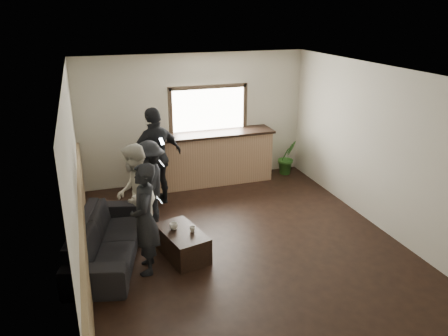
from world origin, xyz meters
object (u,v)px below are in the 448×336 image
object	(u,v)px
person_d	(156,157)
person_a	(145,219)
cup_a	(174,226)
bar_counter	(212,155)
coffee_table	(182,243)
person_b	(135,195)
potted_plant	(287,157)
cup_b	(192,229)
person_c	(150,182)
sofa	(107,239)

from	to	relation	value
person_d	person_a	bearing A→B (deg)	52.56
cup_a	person_a	distance (m)	0.68
bar_counter	person_a	world-z (taller)	bar_counter
coffee_table	person_a	bearing A→B (deg)	-158.31
person_a	person_d	world-z (taller)	person_d
bar_counter	person_d	distance (m)	1.59
coffee_table	person_b	distance (m)	1.11
bar_counter	potted_plant	distance (m)	1.83
person_d	cup_a	bearing A→B (deg)	63.73
person_a	bar_counter	bearing A→B (deg)	156.58
coffee_table	cup_b	bearing A→B (deg)	-23.72
bar_counter	potted_plant	xyz separation A→B (m)	(1.81, -0.05, -0.24)
bar_counter	person_a	bearing A→B (deg)	-122.13
person_c	sofa	bearing A→B (deg)	-25.14
sofa	person_b	size ratio (longest dim) A/B	1.35
person_c	cup_b	bearing A→B (deg)	30.18
cup_a	person_c	world-z (taller)	person_c
sofa	potted_plant	bearing A→B (deg)	-45.61
potted_plant	cup_b	bearing A→B (deg)	-136.51
coffee_table	person_a	size ratio (longest dim) A/B	0.57
bar_counter	cup_b	world-z (taller)	bar_counter
person_b	person_d	world-z (taller)	person_d
sofa	coffee_table	bearing A→B (deg)	-90.87
bar_counter	cup_a	world-z (taller)	bar_counter
coffee_table	cup_b	distance (m)	0.31
sofa	person_b	bearing A→B (deg)	-38.22
bar_counter	potted_plant	bearing A→B (deg)	-1.45
cup_b	person_c	world-z (taller)	person_c
person_a	person_d	distance (m)	2.36
cup_b	person_d	bearing A→B (deg)	94.54
person_c	potted_plant	bearing A→B (deg)	126.88
potted_plant	person_b	world-z (taller)	person_b
sofa	potted_plant	world-z (taller)	potted_plant
cup_a	person_b	distance (m)	0.85
person_b	person_d	size ratio (longest dim) A/B	0.86
bar_counter	person_a	distance (m)	3.60
sofa	person_c	size ratio (longest dim) A/B	1.49
coffee_table	cup_b	xyz separation A→B (m)	(0.15, -0.07, 0.26)
cup_b	potted_plant	xyz separation A→B (m)	(2.99, 2.84, -0.07)
cup_a	cup_b	world-z (taller)	cup_a
cup_a	person_d	size ratio (longest dim) A/B	0.07
coffee_table	potted_plant	xyz separation A→B (m)	(3.15, 2.77, 0.19)
potted_plant	person_c	bearing A→B (deg)	-157.34
potted_plant	person_a	xyz separation A→B (m)	(-3.73, -3.00, 0.44)
cup_b	potted_plant	distance (m)	4.13
cup_a	person_b	xyz separation A→B (m)	(-0.49, 0.60, 0.36)
coffee_table	cup_a	size ratio (longest dim) A/B	7.26
bar_counter	sofa	bearing A→B (deg)	-134.23
bar_counter	person_c	xyz separation A→B (m)	(-1.59, -1.47, 0.12)
person_a	person_b	distance (m)	0.93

